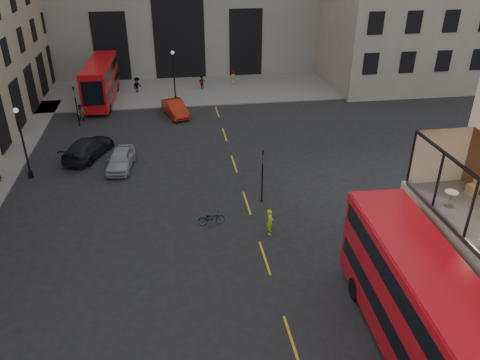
{
  "coord_description": "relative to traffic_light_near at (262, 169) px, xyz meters",
  "views": [
    {
      "loc": [
        -6.49,
        -14.29,
        15.81
      ],
      "look_at": [
        -2.81,
        9.68,
        3.0
      ],
      "focal_mm": 35.0,
      "sensor_mm": 36.0,
      "label": 1
    }
  ],
  "objects": [
    {
      "name": "street_lamp_a",
      "position": [
        -16.0,
        6.0,
        -0.03
      ],
      "size": [
        0.36,
        0.36,
        5.33
      ],
      "color": "black",
      "rests_on": "ground"
    },
    {
      "name": "car_b",
      "position": [
        -5.15,
        17.64,
        -1.68
      ],
      "size": [
        2.75,
        4.81,
        1.5
      ],
      "primitive_type": "imported",
      "rotation": [
        0.0,
        0.0,
        0.27
      ],
      "color": "#B11D0A",
      "rests_on": "ground"
    },
    {
      "name": "pedestrian_c",
      "position": [
        -1.88,
        25.82,
        -1.64
      ],
      "size": [
        1.0,
        0.73,
        1.57
      ],
      "primitive_type": "imported",
      "rotation": [
        0.0,
        0.0,
        3.57
      ],
      "color": "gray",
      "rests_on": "ground"
    },
    {
      "name": "pedestrian_a",
      "position": [
        -14.0,
        17.49,
        -1.62
      ],
      "size": [
        0.91,
        0.78,
        1.61
      ],
      "primitive_type": "imported",
      "rotation": [
        0.0,
        0.0,
        -0.24
      ],
      "color": "gray",
      "rests_on": "ground"
    },
    {
      "name": "traffic_light_far",
      "position": [
        -14.0,
        16.0,
        0.0
      ],
      "size": [
        0.16,
        0.2,
        3.8
      ],
      "color": "black",
      "rests_on": "ground"
    },
    {
      "name": "car_a",
      "position": [
        -9.56,
        6.61,
        -1.69
      ],
      "size": [
        2.23,
        4.47,
        1.46
      ],
      "primitive_type": "imported",
      "rotation": [
        0.0,
        0.0,
        -0.12
      ],
      "color": "#989A9F",
      "rests_on": "ground"
    },
    {
      "name": "cafe_chair_d",
      "position": [
        8.67,
        -8.41,
        2.45
      ],
      "size": [
        0.52,
        0.52,
        0.9
      ],
      "color": "tan",
      "rests_on": "cafe_floor"
    },
    {
      "name": "cafe_table_far",
      "position": [
        6.93,
        -9.33,
        2.67
      ],
      "size": [
        0.6,
        0.6,
        0.75
      ],
      "color": "white",
      "rests_on": "cafe_floor"
    },
    {
      "name": "pedestrian_d",
      "position": [
        1.93,
        27.4,
        -1.59
      ],
      "size": [
        0.82,
        0.96,
        1.66
      ],
      "primitive_type": "imported",
      "rotation": [
        0.0,
        0.0,
        2.01
      ],
      "color": "gray",
      "rests_on": "ground"
    },
    {
      "name": "cyclist",
      "position": [
        -0.24,
        -3.69,
        -1.61
      ],
      "size": [
        0.51,
        0.66,
        1.63
      ],
      "primitive_type": "imported",
      "rotation": [
        0.0,
        0.0,
        1.36
      ],
      "color": "#B5F419",
      "rests_on": "ground"
    },
    {
      "name": "traffic_light_near",
      "position": [
        0.0,
        0.0,
        0.0
      ],
      "size": [
        0.16,
        0.2,
        3.8
      ],
      "color": "black",
      "rests_on": "ground"
    },
    {
      "name": "ground",
      "position": [
        1.0,
        -12.0,
        -2.42
      ],
      "size": [
        140.0,
        140.0,
        0.0
      ],
      "primitive_type": "plane",
      "color": "black",
      "rests_on": "ground"
    },
    {
      "name": "street_lamp_b",
      "position": [
        -5.0,
        22.0,
        -0.03
      ],
      "size": [
        0.36,
        0.36,
        5.33
      ],
      "color": "black",
      "rests_on": "ground"
    },
    {
      "name": "bus_near",
      "position": [
        3.76,
        -13.7,
        0.29
      ],
      "size": [
        3.36,
        12.22,
        4.83
      ],
      "color": "#B00C14",
      "rests_on": "ground"
    },
    {
      "name": "pedestrian_b",
      "position": [
        -9.08,
        25.53,
        -1.52
      ],
      "size": [
        1.23,
        1.33,
        1.8
      ],
      "primitive_type": "imported",
      "rotation": [
        0.0,
        0.0,
        0.93
      ],
      "color": "gray",
      "rests_on": "ground"
    },
    {
      "name": "car_c",
      "position": [
        -12.25,
        9.09,
        -1.65
      ],
      "size": [
        4.09,
        5.8,
        1.56
      ],
      "primitive_type": "imported",
      "rotation": [
        0.0,
        0.0,
        2.74
      ],
      "color": "black",
      "rests_on": "ground"
    },
    {
      "name": "bicycle",
      "position": [
        -3.56,
        -2.17,
        -2.0
      ],
      "size": [
        1.65,
        0.65,
        0.85
      ],
      "primitive_type": "imported",
      "rotation": [
        0.0,
        0.0,
        1.62
      ],
      "color": "gray",
      "rests_on": "ground"
    },
    {
      "name": "pavement_far",
      "position": [
        -5.0,
        26.0,
        -2.36
      ],
      "size": [
        40.0,
        12.0,
        0.12
      ],
      "primitive_type": "cube",
      "color": "slate",
      "rests_on": "ground"
    },
    {
      "name": "bus_far",
      "position": [
        -12.57,
        23.18,
        -0.05
      ],
      "size": [
        2.75,
        10.65,
        4.22
      ],
      "color": "red",
      "rests_on": "ground"
    }
  ]
}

